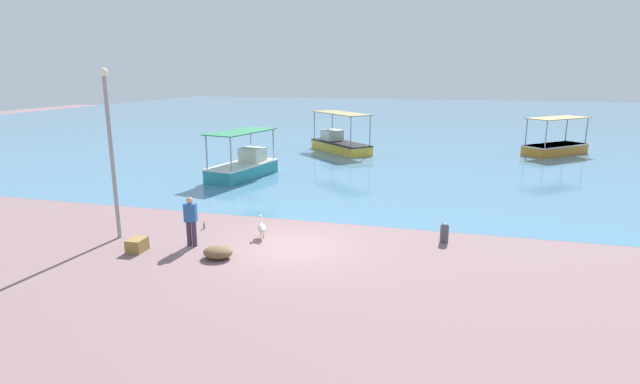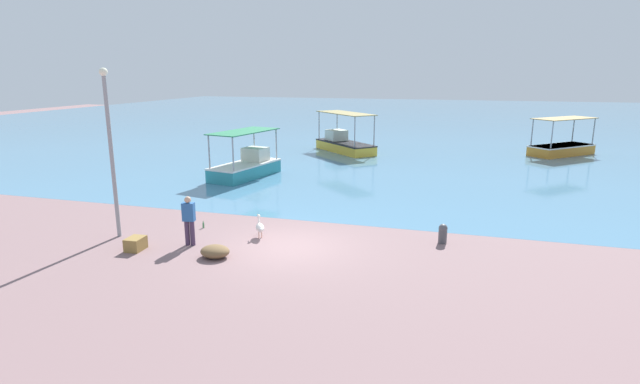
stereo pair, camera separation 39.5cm
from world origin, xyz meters
The scene contains 12 objects.
ground centered at (0.00, 0.00, 0.00)m, with size 120.00×120.00×0.00m, color #7F6264.
harbor_water centered at (0.00, 48.00, 0.00)m, with size 110.00×90.00×0.00m, color teal.
fishing_boat_center centered at (-3.13, 20.40, 0.61)m, with size 5.24×5.22×2.81m.
fishing_boat_outer centered at (-6.19, 10.11, 0.62)m, with size 2.72×4.84×2.55m.
fishing_boat_far_right centered at (11.85, 23.15, 0.52)m, with size 4.81×4.76×2.57m.
pelican centered at (-1.36, 0.63, 0.38)m, with size 0.55×0.72×0.80m.
lamp_post centered at (-6.22, -0.64, 3.27)m, with size 0.28×0.28×5.82m.
mooring_bollard centered at (4.84, 1.85, 0.35)m, with size 0.30×0.30×0.67m.
fisherman_standing centered at (-3.30, -0.76, 0.91)m, with size 0.43×0.28×1.69m.
net_pile centered at (-1.95, -1.56, 0.20)m, with size 0.93×0.79×0.39m, color brown.
cargo_crate centered at (-4.77, -1.69, 0.21)m, with size 0.66×0.50×0.42m, color olive.
glass_bottle centered at (-3.83, 1.06, 0.11)m, with size 0.07×0.07×0.27m.
Camera 2 is at (5.37, -14.81, 5.69)m, focal length 28.00 mm.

